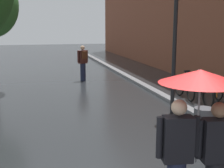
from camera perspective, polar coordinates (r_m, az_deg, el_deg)
The scene contains 8 objects.
kerb_strip at distance 14.27m, azimuth 4.46°, elevation 0.60°, with size 0.30×36.00×0.12m, color slate.
parked_bicycle_2 at distance 10.45m, azimuth 20.19°, elevation -2.17°, with size 1.11×0.75×0.96m.
parked_bicycle_3 at distance 11.11m, azimuth 17.16°, elevation -1.22°, with size 1.16×0.83×0.96m.
parked_bicycle_4 at distance 12.00m, azimuth 14.74°, elevation -0.20°, with size 1.11×0.74×0.96m.
couple_under_umbrella at distance 4.20m, azimuth 16.00°, elevation -6.98°, with size 1.13×1.10×2.09m.
street_lamp_post at distance 9.02m, azimuth 11.87°, elevation 9.79°, with size 0.24×0.24×4.24m.
litter_bin at distance 7.08m, azimuth 16.91°, elevation -7.71°, with size 0.44×0.44×0.85m, color #4C4C51.
pedestrian_walking_midground at distance 14.59m, azimuth -5.53°, elevation 4.16°, with size 0.54×0.43×1.70m.
Camera 1 is at (-1.39, -3.26, 2.65)m, focal length 48.23 mm.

